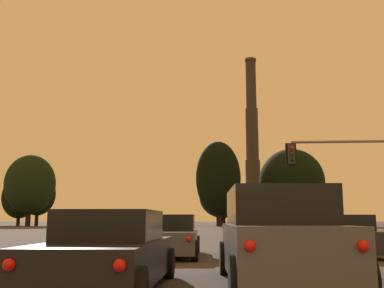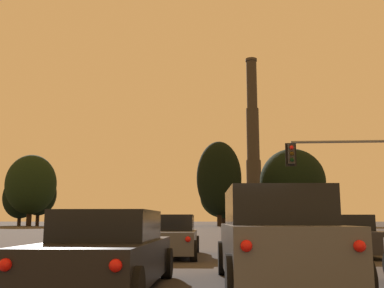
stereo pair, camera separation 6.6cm
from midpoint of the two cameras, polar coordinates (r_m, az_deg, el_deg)
suv_center_lane_second at (r=8.97m, az=10.76°, el=-11.70°), size 2.28×4.97×1.86m
sedan_left_lane_front at (r=16.02m, az=-2.70°, el=-11.68°), size 2.15×4.76×1.43m
suv_center_lane_front at (r=15.82m, az=9.26°, el=-10.76°), size 2.19×4.94×1.86m
sedan_right_lane_front at (r=17.31m, az=18.89°, el=-11.02°), size 2.10×4.75×1.43m
sedan_left_lane_second at (r=8.43m, az=-10.61°, el=-13.42°), size 2.01×4.72×1.43m
traffic_light_overhead_right at (r=25.14m, az=21.32°, el=-2.23°), size 6.53×0.50×5.42m
smokestack at (r=123.35m, az=7.82°, el=-1.65°), size 6.39×6.39×46.09m
treeline_center_left at (r=96.78m, az=12.68°, el=-4.69°), size 13.60×12.24×16.05m
treeline_far_left at (r=93.67m, az=-19.75°, el=-4.85°), size 9.84×8.86×13.91m
treeline_right_mid at (r=97.42m, az=-18.86°, el=-6.05°), size 7.13×6.42×10.74m
treeline_left_mid at (r=95.40m, az=4.07°, el=-6.76°), size 9.90×8.91×10.30m
treeline_far_right at (r=88.31m, az=3.47°, el=-4.34°), size 8.80×7.92×16.56m
treeline_center_right at (r=103.78m, az=-20.92°, el=-6.35°), size 7.48×6.73×10.51m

